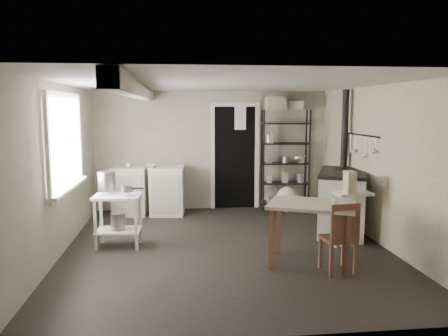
{
  "coord_description": "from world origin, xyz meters",
  "views": [
    {
      "loc": [
        -0.68,
        -5.97,
        1.96
      ],
      "look_at": [
        0.0,
        0.3,
        1.1
      ],
      "focal_mm": 35.0,
      "sensor_mm": 36.0,
      "label": 1
    }
  ],
  "objects": [
    {
      "name": "oats_box",
      "position": [
        1.71,
        -0.2,
        1.01
      ],
      "size": [
        0.12,
        0.2,
        0.3
      ],
      "primitive_type": "cube",
      "rotation": [
        0.0,
        0.0,
        0.01
      ],
      "color": "beige",
      "rests_on": "side_ledge"
    },
    {
      "name": "ceiling_beam",
      "position": [
        -1.2,
        0.0,
        2.2
      ],
      "size": [
        0.18,
        5.0,
        0.18
      ],
      "primitive_type": null,
      "color": "white",
      "rests_on": "ceiling"
    },
    {
      "name": "wall_right",
      "position": [
        2.25,
        0.0,
        1.15
      ],
      "size": [
        0.02,
        5.0,
        2.3
      ],
      "primitive_type": "cube",
      "color": "#B6AC9B",
      "rests_on": "ground"
    },
    {
      "name": "wallpaper_panel",
      "position": [
        2.24,
        0.0,
        1.15
      ],
      "size": [
        0.01,
        5.0,
        2.3
      ],
      "primitive_type": null,
      "color": "beige",
      "rests_on": "wall_right"
    },
    {
      "name": "floor",
      "position": [
        0.0,
        0.0,
        0.0
      ],
      "size": [
        5.0,
        5.0,
        0.0
      ],
      "primitive_type": "plane",
      "color": "black",
      "rests_on": "ground"
    },
    {
      "name": "wall_front",
      "position": [
        0.0,
        -2.5,
        1.15
      ],
      "size": [
        4.5,
        0.02,
        2.3
      ],
      "primitive_type": "cube",
      "color": "#B6AC9B",
      "rests_on": "ground"
    },
    {
      "name": "mixing_bowl",
      "position": [
        -1.16,
        2.02,
        0.95
      ],
      "size": [
        0.35,
        0.35,
        0.07
      ],
      "primitive_type": "imported",
      "rotation": [
        0.0,
        0.0,
        -0.25
      ],
      "color": "silver",
      "rests_on": "base_cabinets"
    },
    {
      "name": "stockpot",
      "position": [
        -1.68,
        0.31,
        0.94
      ],
      "size": [
        0.26,
        0.26,
        0.27
      ],
      "primitive_type": "cylinder",
      "rotation": [
        0.0,
        0.0,
        -0.04
      ],
      "color": "#BDBDBF",
      "rests_on": "prep_table"
    },
    {
      "name": "chair",
      "position": [
        1.24,
        -1.06,
        0.48
      ],
      "size": [
        0.4,
        0.41,
        0.87
      ],
      "primitive_type": null,
      "rotation": [
        0.0,
        0.0,
        0.1
      ],
      "color": "#523123",
      "rests_on": "ground"
    },
    {
      "name": "doorway",
      "position": [
        0.45,
        2.47,
        1.0
      ],
      "size": [
        0.96,
        0.1,
        2.08
      ],
      "primitive_type": null,
      "color": "white",
      "rests_on": "ground"
    },
    {
      "name": "bucket",
      "position": [
        -1.52,
        0.18,
        0.39
      ],
      "size": [
        0.26,
        0.26,
        0.22
      ],
      "primitive_type": "cylinder",
      "rotation": [
        0.0,
        0.0,
        0.4
      ],
      "color": "#BDBDBF",
      "rests_on": "prep_table"
    },
    {
      "name": "flour_sack",
      "position": [
        1.39,
        1.99,
        0.24
      ],
      "size": [
        0.51,
        0.48,
        0.49
      ],
      "primitive_type": "ellipsoid",
      "rotation": [
        0.0,
        0.0,
        -0.39
      ],
      "color": "white",
      "rests_on": "ground"
    },
    {
      "name": "storage_box_b",
      "position": [
        1.64,
        2.32,
        1.99
      ],
      "size": [
        0.33,
        0.32,
        0.17
      ],
      "primitive_type": "cube",
      "rotation": [
        0.0,
        0.0,
        -0.37
      ],
      "color": "beige",
      "rests_on": "shelf_rack"
    },
    {
      "name": "counter_cup",
      "position": [
        -1.56,
        2.01,
        0.96
      ],
      "size": [
        0.14,
        0.14,
        0.09
      ],
      "primitive_type": "imported",
      "rotation": [
        0.0,
        0.0,
        -0.24
      ],
      "color": "silver",
      "rests_on": "base_cabinets"
    },
    {
      "name": "shelf_rack",
      "position": [
        1.42,
        2.31,
        0.95
      ],
      "size": [
        0.94,
        0.43,
        1.94
      ],
      "primitive_type": null,
      "rotation": [
        0.0,
        0.0,
        -0.08
      ],
      "color": "black",
      "rests_on": "ground"
    },
    {
      "name": "prep_table",
      "position": [
        -1.53,
        0.21,
        0.4
      ],
      "size": [
        0.68,
        0.5,
        0.75
      ],
      "primitive_type": null,
      "rotation": [
        0.0,
        0.0,
        -0.06
      ],
      "color": "white",
      "rests_on": "ground"
    },
    {
      "name": "stove",
      "position": [
        1.92,
        0.58,
        0.44
      ],
      "size": [
        1.12,
        1.42,
        0.98
      ],
      "primitive_type": null,
      "rotation": [
        0.0,
        0.0,
        -0.39
      ],
      "color": "silver",
      "rests_on": "ground"
    },
    {
      "name": "side_ledge",
      "position": [
        1.78,
        -0.17,
        0.43
      ],
      "size": [
        0.53,
        0.31,
        0.79
      ],
      "primitive_type": null,
      "rotation": [
        0.0,
        0.0,
        0.06
      ],
      "color": "white",
      "rests_on": "ground"
    },
    {
      "name": "ceiling",
      "position": [
        0.0,
        0.0,
        2.3
      ],
      "size": [
        5.0,
        5.0,
        0.0
      ],
      "primitive_type": "plane",
      "rotation": [
        3.14,
        0.0,
        0.0
      ],
      "color": "beige",
      "rests_on": "wall_back"
    },
    {
      "name": "stovepipe",
      "position": [
        2.12,
        1.08,
        1.59
      ],
      "size": [
        0.12,
        0.12,
        1.42
      ],
      "primitive_type": null,
      "rotation": [
        0.0,
        0.0,
        -0.11
      ],
      "color": "black",
      "rests_on": "stove"
    },
    {
      "name": "wall_left",
      "position": [
        -2.25,
        0.0,
        1.15
      ],
      "size": [
        0.02,
        5.0,
        2.3
      ],
      "primitive_type": "cube",
      "color": "#B6AC9B",
      "rests_on": "ground"
    },
    {
      "name": "storage_box_a",
      "position": [
        1.19,
        2.25,
        2.01
      ],
      "size": [
        0.35,
        0.31,
        0.24
      ],
      "primitive_type": "cube",
      "rotation": [
        0.0,
        0.0,
        0.01
      ],
      "color": "beige",
      "rests_on": "shelf_rack"
    },
    {
      "name": "utensil_rail",
      "position": [
        2.19,
        0.6,
        1.55
      ],
      "size": [
        0.06,
        1.2,
        0.44
      ],
      "primitive_type": null,
      "color": "#BDBDBF",
      "rests_on": "wall_right"
    },
    {
      "name": "work_table",
      "position": [
        0.98,
        -0.81,
        0.38
      ],
      "size": [
        1.25,
        1.09,
        0.79
      ],
      "primitive_type": null,
      "rotation": [
        0.0,
        0.0,
        -0.41
      ],
      "color": "#BEB4A2",
      "rests_on": "ground"
    },
    {
      "name": "window",
      "position": [
        -2.22,
        0.2,
        1.5
      ],
      "size": [
        0.12,
        1.76,
        1.28
      ],
      "primitive_type": null,
      "color": "white",
      "rests_on": "wall_left"
    },
    {
      "name": "table_cup",
      "position": [
        1.23,
        -0.93,
        0.81
      ],
      "size": [
        0.11,
        0.11,
        0.09
      ],
      "primitive_type": "imported",
      "rotation": [
        0.0,
        0.0,
        0.06
      ],
      "color": "silver",
      "rests_on": "work_table"
    },
    {
      "name": "base_cabinets",
      "position": [
        -1.21,
        2.1,
        0.46
      ],
      "size": [
        1.41,
        0.71,
        0.9
      ],
      "primitive_type": null,
      "rotation": [
        0.0,
        0.0,
        -0.09
      ],
      "color": "silver",
      "rests_on": "ground"
    },
    {
      "name": "floor_crock",
      "position": [
        1.69,
        -0.13,
        0.07
      ],
      "size": [
        0.12,
        0.12,
        0.15
      ],
      "primitive_type": "cylinder",
      "rotation": [
        0.0,
        0.0,
        -0.03
      ],
      "color": "silver",
      "rests_on": "ground"
    },
    {
      "name": "saucepan",
      "position": [
        -1.39,
        0.15,
        0.85
      ],
      "size": [
        0.2,
        0.2,
        0.09
      ],
      "primitive_type": "cylinder",
      "rotation": [
        0.0,
        0.0,
        0.22
      ],
      "color": "#BDBDBF",
      "rests_on": "prep_table"
    },
    {
      "name": "shelf_jar",
      "position": [
        1.12,
        2.32,
        1.38
      ],
      "size": [
        0.1,
        0.1,
        0.21
      ],
      "primitive_type": "imported",
      "rotation": [
        0.0,
        0.0,
        -0.08
      ],
      "color": "silver",
      "rests_on": "shelf_rack"
    },
    {
      "name": "wall_back",
      "position": [
        0.0,
        2.5,
        1.15
      ],
      "size": [
        4.5,
        0.02,
        2.3
      ],
      "primitive_type": "cube",
      "color": "#B6AC9B",
      "rests_on": "ground"
    }
  ]
}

